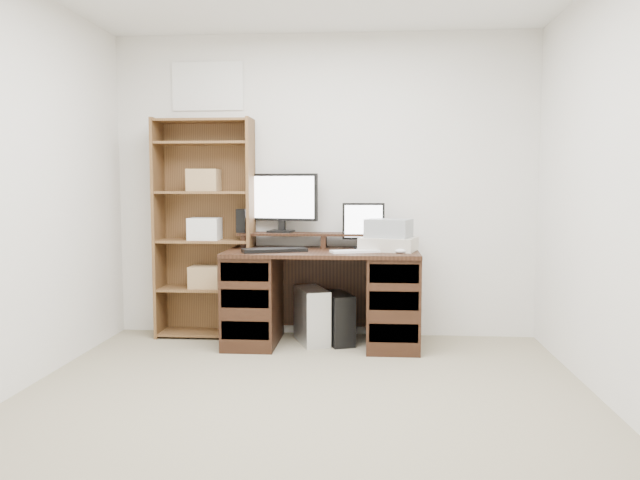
# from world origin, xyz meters

# --- Properties ---
(room) EXTENTS (3.54, 4.04, 2.54)m
(room) POSITION_xyz_m (-0.00, 0.00, 1.25)
(room) COLOR tan
(room) RESTS_ON ground
(desk) EXTENTS (1.50, 0.70, 0.75)m
(desk) POSITION_xyz_m (0.01, 1.64, 0.39)
(desk) COLOR black
(desk) RESTS_ON ground
(riser_shelf) EXTENTS (1.40, 0.22, 0.12)m
(riser_shelf) POSITION_xyz_m (0.01, 1.85, 0.84)
(riser_shelf) COLOR black
(riser_shelf) RESTS_ON desk
(monitor_wide) EXTENTS (0.61, 0.19, 0.48)m
(monitor_wide) POSITION_xyz_m (-0.34, 1.90, 1.14)
(monitor_wide) COLOR black
(monitor_wide) RESTS_ON riser_shelf
(monitor_small) EXTENTS (0.34, 0.13, 0.37)m
(monitor_small) POSITION_xyz_m (0.33, 1.79, 0.95)
(monitor_small) COLOR black
(monitor_small) RESTS_ON desk
(speaker) EXTENTS (0.08, 0.08, 0.19)m
(speaker) POSITION_xyz_m (-0.67, 1.85, 0.97)
(speaker) COLOR black
(speaker) RESTS_ON riser_shelf
(keyboard_black) EXTENTS (0.52, 0.32, 0.03)m
(keyboard_black) POSITION_xyz_m (-0.34, 1.50, 0.76)
(keyboard_black) COLOR black
(keyboard_black) RESTS_ON desk
(keyboard_white) EXTENTS (0.40, 0.24, 0.02)m
(keyboard_white) POSITION_xyz_m (0.28, 1.51, 0.76)
(keyboard_white) COLOR white
(keyboard_white) RESTS_ON desk
(mouse) EXTENTS (0.08, 0.06, 0.03)m
(mouse) POSITION_xyz_m (0.62, 1.47, 0.77)
(mouse) COLOR silver
(mouse) RESTS_ON desk
(printer) EXTENTS (0.48, 0.41, 0.10)m
(printer) POSITION_xyz_m (0.53, 1.66, 0.80)
(printer) COLOR beige
(printer) RESTS_ON desk
(basket) EXTENTS (0.39, 0.33, 0.14)m
(basket) POSITION_xyz_m (0.53, 1.66, 0.92)
(basket) COLOR #90969A
(basket) RESTS_ON printer
(tower_silver) EXTENTS (0.34, 0.48, 0.44)m
(tower_silver) POSITION_xyz_m (-0.07, 1.69, 0.22)
(tower_silver) COLOR silver
(tower_silver) RESTS_ON ground
(tower_black) EXTENTS (0.30, 0.43, 0.40)m
(tower_black) POSITION_xyz_m (0.13, 1.70, 0.20)
(tower_black) COLOR black
(tower_black) RESTS_ON ground
(bookshelf) EXTENTS (0.80, 0.30, 1.80)m
(bookshelf) POSITION_xyz_m (-0.97, 1.86, 0.92)
(bookshelf) COLOR brown
(bookshelf) RESTS_ON ground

